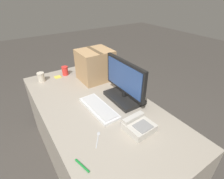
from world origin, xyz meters
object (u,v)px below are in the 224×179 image
object	(u,v)px
pen_marker	(82,166)
paper_cup_right	(41,77)
spoon	(98,137)
cardboard_box	(95,65)
desk_phone	(139,126)
paper_cup_left	(65,71)
monitor	(124,85)
keyboard	(99,108)
sticky_note_pad	(58,77)

from	to	relation	value
pen_marker	paper_cup_right	bearing A→B (deg)	161.72
spoon	cardboard_box	distance (m)	0.91
desk_phone	paper_cup_left	xyz separation A→B (m)	(-1.17, -0.12, 0.02)
monitor	cardboard_box	size ratio (longest dim) A/B	1.47
pen_marker	desk_phone	bearing A→B (deg)	81.93
desk_phone	cardboard_box	xyz separation A→B (m)	(-0.89, 0.13, 0.13)
paper_cup_left	cardboard_box	distance (m)	0.40
keyboard	desk_phone	xyz separation A→B (m)	(0.37, 0.12, 0.02)
paper_cup_left	sticky_note_pad	distance (m)	0.11
cardboard_box	pen_marker	size ratio (longest dim) A/B	2.84
monitor	paper_cup_right	world-z (taller)	monitor
paper_cup_right	monitor	bearing A→B (deg)	34.80
pen_marker	sticky_note_pad	distance (m)	1.24
keyboard	cardboard_box	bearing A→B (deg)	151.81
pen_marker	sticky_note_pad	world-z (taller)	pen_marker
monitor	desk_phone	bearing A→B (deg)	-21.48
monitor	keyboard	world-z (taller)	monitor
keyboard	pen_marker	size ratio (longest dim) A/B	3.54
spoon	cardboard_box	xyz separation A→B (m)	(-0.79, 0.42, 0.16)
monitor	paper_cup_left	distance (m)	0.85
paper_cup_left	spoon	xyz separation A→B (m)	(1.08, -0.17, -0.05)
monitor	paper_cup_right	bearing A→B (deg)	-145.20
monitor	spoon	size ratio (longest dim) A/B	3.98
monitor	spoon	distance (m)	0.54
keyboard	paper_cup_right	xyz separation A→B (m)	(-0.79, -0.27, 0.04)
paper_cup_right	paper_cup_left	bearing A→B (deg)	92.66
keyboard	paper_cup_left	xyz separation A→B (m)	(-0.80, 0.00, 0.04)
sticky_note_pad	paper_cup_right	bearing A→B (deg)	-89.89
monitor	paper_cup_right	distance (m)	0.96
keyboard	paper_cup_right	size ratio (longest dim) A/B	4.27
desk_phone	pen_marker	world-z (taller)	desk_phone
cardboard_box	pen_marker	bearing A→B (deg)	-32.98
keyboard	cardboard_box	world-z (taller)	cardboard_box
paper_cup_left	paper_cup_right	world-z (taller)	same
sticky_note_pad	monitor	bearing A→B (deg)	25.06
paper_cup_left	paper_cup_right	xyz separation A→B (m)	(0.01, -0.28, -0.00)
sticky_note_pad	spoon	bearing A→B (deg)	-3.71
paper_cup_right	keyboard	bearing A→B (deg)	19.20
monitor	spoon	bearing A→B (deg)	-57.09
monitor	paper_cup_left	size ratio (longest dim) A/B	4.98
paper_cup_right	cardboard_box	size ratio (longest dim) A/B	0.29
spoon	sticky_note_pad	world-z (taller)	sticky_note_pad
monitor	desk_phone	size ratio (longest dim) A/B	2.51
spoon	sticky_note_pad	distance (m)	1.07
desk_phone	pen_marker	xyz separation A→B (m)	(0.05, -0.48, -0.03)
desk_phone	spoon	world-z (taller)	desk_phone
cardboard_box	desk_phone	bearing A→B (deg)	-8.48
paper_cup_right	sticky_note_pad	distance (m)	0.18
keyboard	sticky_note_pad	xyz separation A→B (m)	(-0.79, -0.10, -0.01)
monitor	keyboard	size ratio (longest dim) A/B	1.18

